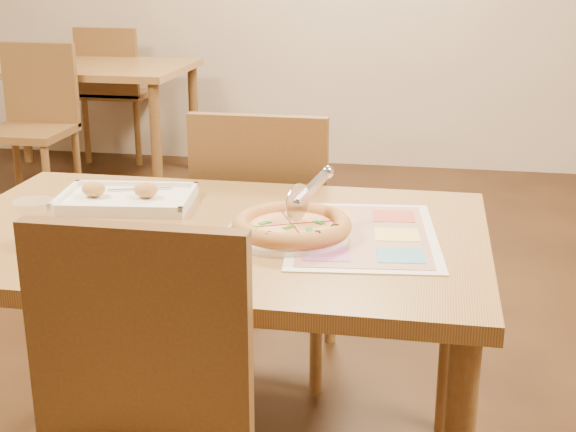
% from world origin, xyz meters
% --- Properties ---
extents(dining_table, '(1.30, 0.85, 0.72)m').
position_xyz_m(dining_table, '(0.00, 0.00, 0.63)').
color(dining_table, olive).
rests_on(dining_table, ground).
extents(chair_near, '(0.42, 0.42, 0.47)m').
position_xyz_m(chair_near, '(0.00, -0.60, 0.57)').
color(chair_near, brown).
rests_on(chair_near, ground).
extents(chair_far, '(0.42, 0.42, 0.47)m').
position_xyz_m(chair_far, '(-0.00, 0.60, 0.57)').
color(chair_far, brown).
rests_on(chair_far, ground).
extents(bg_table, '(1.30, 0.85, 0.72)m').
position_xyz_m(bg_table, '(-1.60, 2.80, 0.63)').
color(bg_table, olive).
rests_on(bg_table, ground).
extents(bg_chair_near, '(0.42, 0.42, 0.47)m').
position_xyz_m(bg_chair_near, '(-1.60, 2.20, 0.57)').
color(bg_chair_near, brown).
rests_on(bg_chair_near, ground).
extents(bg_chair_far, '(0.42, 0.42, 0.47)m').
position_xyz_m(bg_chair_far, '(-1.60, 3.30, 0.57)').
color(bg_chair_far, brown).
rests_on(bg_chair_far, ground).
extents(plate, '(0.37, 0.37, 0.02)m').
position_xyz_m(plate, '(0.19, -0.02, 0.73)').
color(plate, white).
rests_on(plate, dining_table).
extents(pizza, '(0.28, 0.28, 0.04)m').
position_xyz_m(pizza, '(0.20, -0.02, 0.75)').
color(pizza, '#C68443').
rests_on(pizza, plate).
extents(pizza_cutter, '(0.08, 0.16, 0.10)m').
position_xyz_m(pizza_cutter, '(0.22, 0.04, 0.81)').
color(pizza_cutter, silver).
rests_on(pizza_cutter, pizza).
extents(appetizer_tray, '(0.37, 0.27, 0.06)m').
position_xyz_m(appetizer_tray, '(-0.28, 0.15, 0.73)').
color(appetizer_tray, white).
rests_on(appetizer_tray, dining_table).
extents(glass_tumbler, '(0.09, 0.09, 0.11)m').
position_xyz_m(glass_tumbler, '(-0.35, -0.19, 0.77)').
color(glass_tumbler, '#8C320A').
rests_on(glass_tumbler, dining_table).
extents(menu, '(0.40, 0.52, 0.00)m').
position_xyz_m(menu, '(0.36, 0.02, 0.72)').
color(menu, silver).
rests_on(menu, dining_table).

